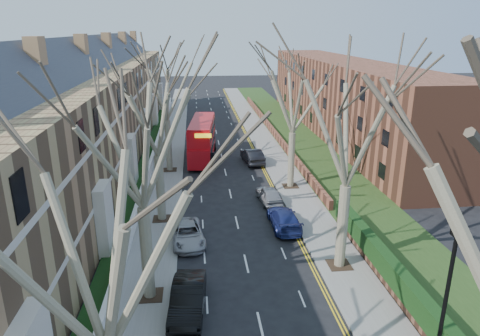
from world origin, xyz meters
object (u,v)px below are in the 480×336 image
object	(u,v)px
double_decker_bus	(202,141)
car_left_mid	(188,299)
lamp_post	(440,330)
car_right_near	(284,219)

from	to	relation	value
double_decker_bus	car_left_mid	world-z (taller)	double_decker_bus
double_decker_bus	car_left_mid	bearing A→B (deg)	92.72
car_left_mid	double_decker_bus	bearing A→B (deg)	92.00
double_decker_bus	car_left_mid	size ratio (longest dim) A/B	2.22
double_decker_bus	car_left_mid	xyz separation A→B (m)	(-1.39, -27.38, -1.35)
lamp_post	car_right_near	distance (m)	17.81
lamp_post	double_decker_bus	xyz separation A→B (m)	(-7.20, 35.42, -2.43)
double_decker_bus	car_right_near	bearing A→B (deg)	112.81
car_left_mid	car_right_near	size ratio (longest dim) A/B	0.98
lamp_post	car_left_mid	world-z (taller)	lamp_post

